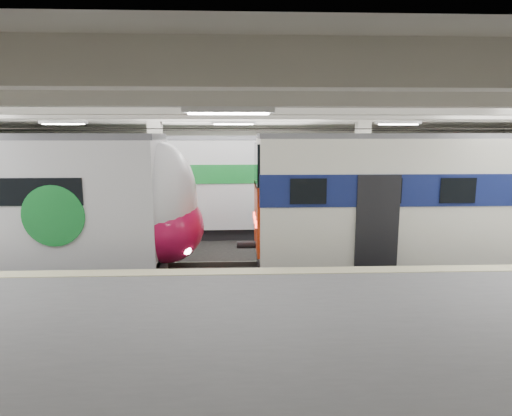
{
  "coord_description": "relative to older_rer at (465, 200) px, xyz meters",
  "views": [
    {
      "loc": [
        0.16,
        -13.63,
        4.53
      ],
      "look_at": [
        0.77,
        1.0,
        2.0
      ],
      "focal_mm": 30.0,
      "sensor_mm": 36.0,
      "label": 1
    }
  ],
  "objects": [
    {
      "name": "older_rer",
      "position": [
        0.0,
        0.0,
        0.0
      ],
      "size": [
        13.88,
        3.06,
        4.56
      ],
      "color": "white",
      "rests_on": "ground"
    },
    {
      "name": "station_hall",
      "position": [
        -7.62,
        -1.74,
        0.85
      ],
      "size": [
        36.0,
        24.0,
        5.75
      ],
      "color": "black",
      "rests_on": "ground"
    },
    {
      "name": "far_train",
      "position": [
        -12.28,
        5.5,
        -0.09
      ],
      "size": [
        14.03,
        3.22,
        4.46
      ],
      "rotation": [
        0.0,
        0.0,
        0.03
      ],
      "color": "silver",
      "rests_on": "ground"
    }
  ]
}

